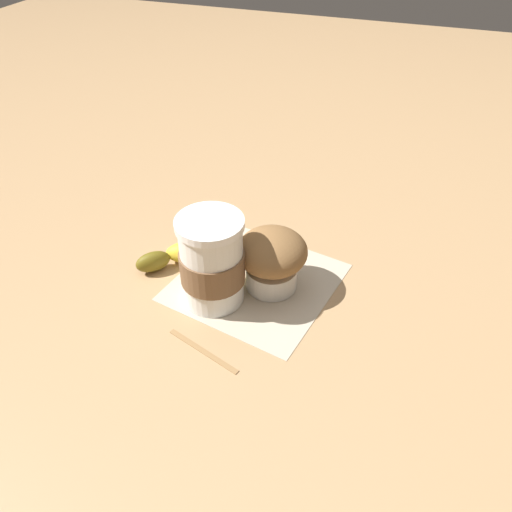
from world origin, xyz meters
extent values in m
plane|color=tan|center=(0.00, 0.00, 0.00)|extent=(3.00, 3.00, 0.00)
cube|color=beige|center=(0.00, 0.00, 0.00)|extent=(0.25, 0.25, 0.00)
cylinder|color=white|center=(-0.05, 0.04, 0.06)|extent=(0.08, 0.08, 0.12)
cylinder|color=white|center=(-0.05, 0.04, 0.13)|extent=(0.09, 0.09, 0.01)
cylinder|color=brown|center=(-0.05, 0.04, 0.06)|extent=(0.09, 0.09, 0.04)
cylinder|color=white|center=(0.00, -0.02, 0.02)|extent=(0.07, 0.07, 0.03)
ellipsoid|color=olive|center=(0.00, -0.02, 0.06)|extent=(0.10, 0.10, 0.06)
ellipsoid|color=yellow|center=(0.04, 0.02, 0.02)|extent=(0.04, 0.06, 0.03)
ellipsoid|color=yellow|center=(0.03, 0.07, 0.02)|extent=(0.04, 0.06, 0.03)
ellipsoid|color=yellow|center=(0.01, 0.11, 0.02)|extent=(0.05, 0.07, 0.03)
ellipsoid|color=brown|center=(-0.03, 0.15, 0.02)|extent=(0.05, 0.05, 0.03)
cube|color=#9E7547|center=(-0.14, 0.02, 0.00)|extent=(0.04, 0.11, 0.00)
camera|label=1|loc=(-0.50, -0.18, 0.48)|focal=35.00mm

